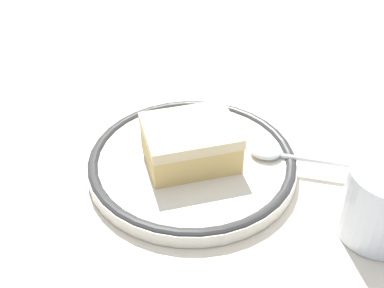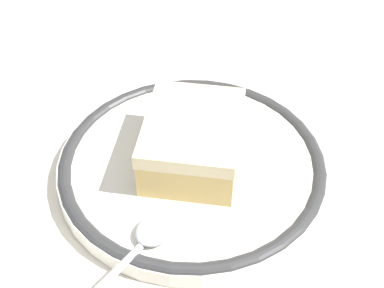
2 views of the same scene
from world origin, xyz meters
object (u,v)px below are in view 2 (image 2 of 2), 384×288
object	(u,v)px
napkin	(373,147)
plate	(192,166)
spoon	(140,245)
cake_slice	(193,141)

from	to	relation	value
napkin	plate	bearing A→B (deg)	-149.75
spoon	napkin	size ratio (longest dim) A/B	1.45
cake_slice	napkin	xyz separation A→B (m)	(0.14, 0.08, -0.04)
plate	napkin	xyz separation A→B (m)	(0.14, 0.08, -0.01)
cake_slice	spoon	world-z (taller)	cake_slice
plate	napkin	bearing A→B (deg)	30.25
cake_slice	spoon	distance (m)	0.10
cake_slice	napkin	world-z (taller)	cake_slice
spoon	napkin	world-z (taller)	spoon
spoon	cake_slice	bearing A→B (deg)	86.72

